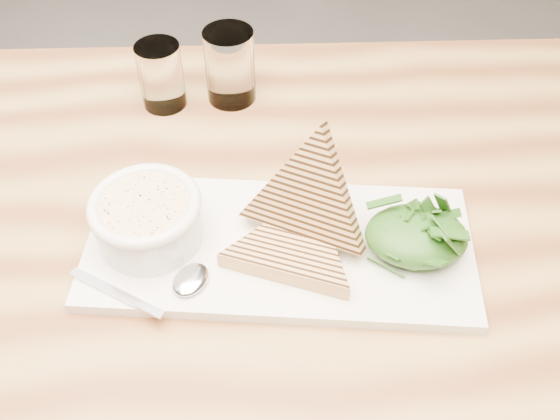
{
  "coord_description": "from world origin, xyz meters",
  "views": [
    {
      "loc": [
        0.15,
        -0.47,
        1.31
      ],
      "look_at": [
        0.14,
        0.01,
        0.79
      ],
      "focal_mm": 40.0,
      "sensor_mm": 36.0,
      "label": 1
    }
  ],
  "objects_px": {
    "table_top": "(192,236)",
    "glass_near": "(161,76)",
    "soup_bowl": "(149,223)",
    "glass_far": "(230,66)",
    "platter": "(279,247)"
  },
  "relations": [
    {
      "from": "glass_near",
      "to": "table_top",
      "type": "bearing_deg",
      "value": -74.16
    },
    {
      "from": "soup_bowl",
      "to": "glass_near",
      "type": "xyz_separation_m",
      "value": [
        -0.03,
        0.27,
        0.01
      ]
    },
    {
      "from": "glass_near",
      "to": "glass_far",
      "type": "relative_size",
      "value": 0.89
    },
    {
      "from": "soup_bowl",
      "to": "glass_near",
      "type": "bearing_deg",
      "value": 96.16
    },
    {
      "from": "platter",
      "to": "soup_bowl",
      "type": "relative_size",
      "value": 3.71
    },
    {
      "from": "platter",
      "to": "glass_far",
      "type": "distance_m",
      "value": 0.31
    },
    {
      "from": "table_top",
      "to": "glass_far",
      "type": "height_order",
      "value": "glass_far"
    },
    {
      "from": "table_top",
      "to": "platter",
      "type": "distance_m",
      "value": 0.12
    },
    {
      "from": "table_top",
      "to": "glass_near",
      "type": "bearing_deg",
      "value": 105.84
    },
    {
      "from": "platter",
      "to": "glass_near",
      "type": "relative_size",
      "value": 4.61
    },
    {
      "from": "platter",
      "to": "soup_bowl",
      "type": "distance_m",
      "value": 0.15
    },
    {
      "from": "platter",
      "to": "glass_far",
      "type": "xyz_separation_m",
      "value": [
        -0.08,
        0.29,
        0.05
      ]
    },
    {
      "from": "soup_bowl",
      "to": "glass_near",
      "type": "height_order",
      "value": "glass_near"
    },
    {
      "from": "soup_bowl",
      "to": "glass_near",
      "type": "distance_m",
      "value": 0.27
    },
    {
      "from": "table_top",
      "to": "glass_far",
      "type": "distance_m",
      "value": 0.27
    }
  ]
}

